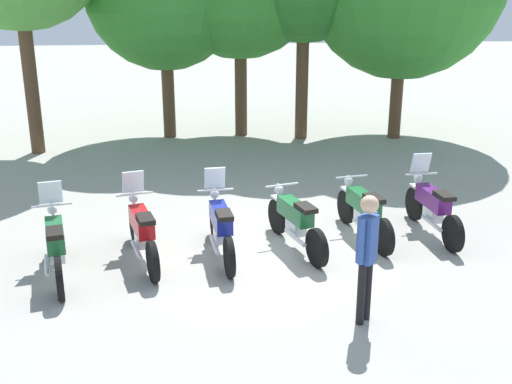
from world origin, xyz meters
TOP-DOWN VIEW (x-y plane):
  - ground_plane at (0.00, 0.00)m, footprint 80.00×80.00m
  - motorcycle_0 at (-3.21, -0.58)m, footprint 0.74×2.15m
  - motorcycle_1 at (-1.93, -0.14)m, footprint 0.78×2.14m
  - motorcycle_2 at (-0.65, -0.08)m, footprint 0.62×2.19m
  - motorcycle_3 at (0.63, 0.09)m, footprint 0.82×2.13m
  - motorcycle_4 at (1.91, 0.44)m, footprint 0.65×2.18m
  - motorcycle_5 at (3.20, 0.48)m, footprint 0.62×2.19m
  - person_0 at (1.14, -2.44)m, footprint 0.34×0.34m

SIDE VIEW (x-z plane):
  - ground_plane at x=0.00m, z-range 0.00..0.00m
  - motorcycle_3 at x=0.63m, z-range 0.01..1.00m
  - motorcycle_4 at x=1.91m, z-range 0.01..1.00m
  - motorcycle_0 at x=-3.21m, z-range -0.17..1.20m
  - motorcycle_1 at x=-1.93m, z-range -0.17..1.20m
  - motorcycle_2 at x=-0.65m, z-range -0.17..1.20m
  - motorcycle_5 at x=3.20m, z-range -0.17..1.20m
  - person_0 at x=1.14m, z-range 0.17..1.95m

